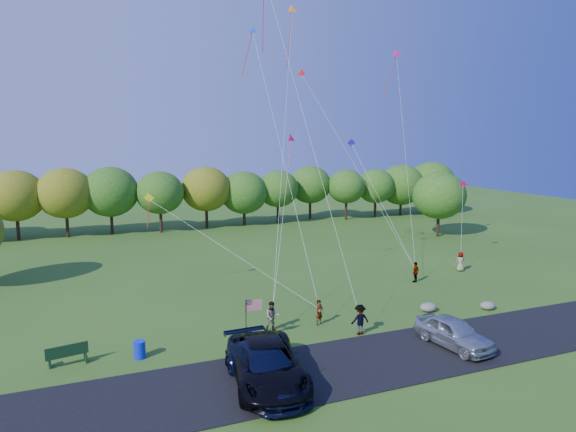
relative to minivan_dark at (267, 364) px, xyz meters
name	(u,v)px	position (x,y,z in m)	size (l,w,h in m)	color
ground	(342,333)	(6.15, 4.35, -0.99)	(140.00, 140.00, 0.00)	#315C1A
asphalt_lane	(378,359)	(6.15, 0.35, -0.96)	(44.00, 6.00, 0.06)	black
treeline	(207,192)	(6.64, 40.22, 3.73)	(75.60, 27.69, 8.46)	#321D12
minivan_dark	(267,364)	(0.00, 0.00, 0.00)	(3.09, 6.69, 1.86)	black
minivan_navy	(265,368)	(-0.20, -0.28, -0.04)	(2.49, 6.13, 1.78)	black
minivan_silver	(454,332)	(10.75, 0.19, -0.14)	(1.88, 4.66, 1.59)	#A9B0B4
flyer_a	(319,312)	(5.49, 6.00, -0.21)	(0.57, 0.37, 1.56)	#4C4C59
flyer_b	(272,316)	(2.48, 6.07, -0.09)	(0.87, 0.68, 1.79)	#4C4C59
flyer_c	(360,320)	(7.00, 3.74, -0.10)	(1.15, 0.66, 1.77)	#4C4C59
flyer_d	(416,272)	(16.47, 11.57, -0.18)	(0.95, 0.40, 1.62)	#4C4C59
flyer_e	(460,262)	(22.02, 12.94, -0.16)	(0.81, 0.53, 1.66)	#4C4C59
park_bench	(67,354)	(-8.59, 5.56, -0.40)	(2.00, 0.68, 1.11)	black
trash_barrel	(140,350)	(-5.15, 5.14, -0.54)	(0.61, 0.61, 0.91)	#0D25D0
flag_assembly	(251,310)	(0.73, 4.68, 0.95)	(0.95, 0.62, 2.58)	black
boulder_near	(428,307)	(13.13, 5.50, -0.70)	(1.15, 0.90, 0.57)	gray
boulder_far	(488,306)	(17.02, 4.37, -0.72)	(1.02, 0.85, 0.53)	gray
kites_aloft	(302,47)	(9.42, 17.84, 17.35)	(28.76, 6.40, 17.37)	red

